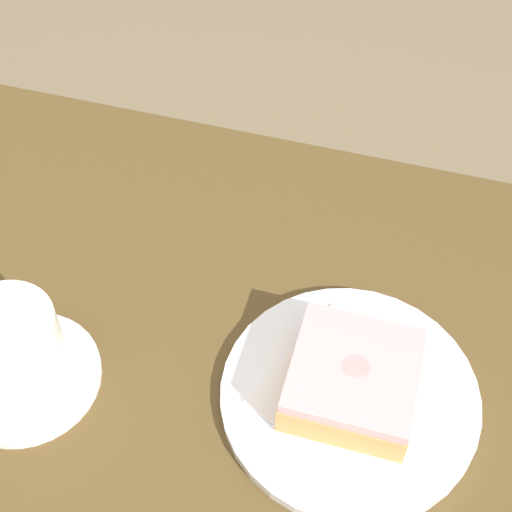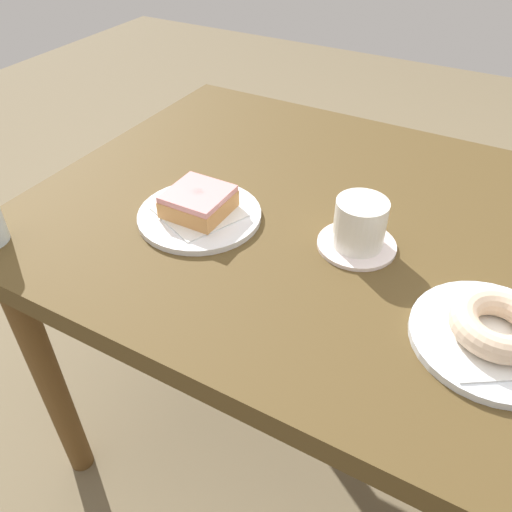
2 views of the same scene
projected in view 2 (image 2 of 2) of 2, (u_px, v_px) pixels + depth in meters
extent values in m
plane|color=#726348|center=(324.00, 446.00, 1.33)|extent=(6.00, 6.00, 0.00)
cube|color=#4D3A1C|center=(357.00, 233.00, 0.90)|extent=(1.16, 0.82, 0.04)
cylinder|color=brown|center=(49.00, 379.00, 1.09)|extent=(0.06, 0.06, 0.66)
cylinder|color=brown|center=(219.00, 219.00, 1.54)|extent=(0.06, 0.06, 0.66)
cylinder|color=white|center=(492.00, 339.00, 0.67)|extent=(0.21, 0.21, 0.01)
cube|color=white|center=(494.00, 335.00, 0.67)|extent=(0.20, 0.20, 0.00)
torus|color=beige|center=(498.00, 324.00, 0.66)|extent=(0.12, 0.12, 0.04)
cylinder|color=white|center=(200.00, 215.00, 0.89)|extent=(0.21, 0.21, 0.01)
cube|color=white|center=(199.00, 212.00, 0.89)|extent=(0.16, 0.16, 0.00)
cube|color=tan|center=(199.00, 204.00, 0.88)|extent=(0.10, 0.10, 0.03)
cube|color=pink|center=(198.00, 194.00, 0.87)|extent=(0.10, 0.10, 0.01)
cylinder|color=tan|center=(198.00, 192.00, 0.86)|extent=(0.02, 0.02, 0.00)
cylinder|color=white|center=(357.00, 245.00, 0.83)|extent=(0.13, 0.13, 0.01)
cylinder|color=white|center=(360.00, 223.00, 0.81)|extent=(0.08, 0.08, 0.08)
cylinder|color=black|center=(363.00, 204.00, 0.78)|extent=(0.07, 0.07, 0.00)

